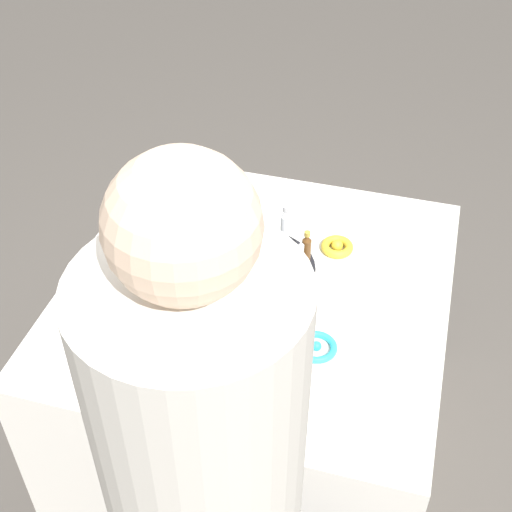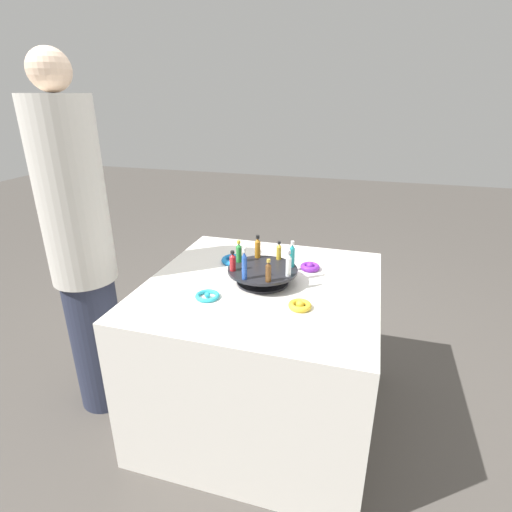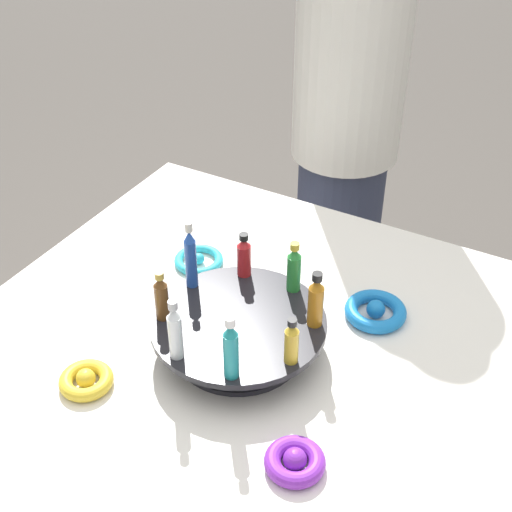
# 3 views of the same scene
# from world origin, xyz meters

# --- Properties ---
(party_table) EXTENTS (0.98, 0.98, 0.71)m
(party_table) POSITION_xyz_m (0.00, 0.00, 0.35)
(party_table) COLOR silver
(party_table) RESTS_ON ground_plane
(display_stand) EXTENTS (0.30, 0.30, 0.07)m
(display_stand) POSITION_xyz_m (0.00, 0.00, 0.75)
(display_stand) COLOR black
(display_stand) RESTS_ON party_table
(bottle_brown) EXTENTS (0.02, 0.02, 0.10)m
(bottle_brown) POSITION_xyz_m (0.12, 0.06, 0.82)
(bottle_brown) COLOR brown
(bottle_brown) RESTS_ON display_stand
(bottle_clear) EXTENTS (0.02, 0.02, 0.11)m
(bottle_clear) POSITION_xyz_m (0.04, 0.12, 0.82)
(bottle_clear) COLOR silver
(bottle_clear) RESTS_ON display_stand
(bottle_teal) EXTENTS (0.02, 0.02, 0.12)m
(bottle_teal) POSITION_xyz_m (-0.06, 0.12, 0.83)
(bottle_teal) COLOR teal
(bottle_teal) RESTS_ON display_stand
(bottle_gold) EXTENTS (0.02, 0.02, 0.09)m
(bottle_gold) POSITION_xyz_m (-0.12, 0.04, 0.81)
(bottle_gold) COLOR gold
(bottle_gold) RESTS_ON display_stand
(bottle_amber) EXTENTS (0.03, 0.03, 0.11)m
(bottle_amber) POSITION_xyz_m (-0.12, -0.06, 0.82)
(bottle_amber) COLOR #AD6B19
(bottle_amber) RESTS_ON display_stand
(bottle_green) EXTENTS (0.02, 0.02, 0.10)m
(bottle_green) POSITION_xyz_m (-0.04, -0.12, 0.82)
(bottle_green) COLOR #288438
(bottle_green) RESTS_ON display_stand
(bottle_red) EXTENTS (0.03, 0.03, 0.09)m
(bottle_red) POSITION_xyz_m (0.06, -0.12, 0.81)
(bottle_red) COLOR #B21E23
(bottle_red) RESTS_ON display_stand
(bottle_blue) EXTENTS (0.02, 0.02, 0.13)m
(bottle_blue) POSITION_xyz_m (0.12, -0.04, 0.83)
(bottle_blue) COLOR #234CAD
(bottle_blue) RESTS_ON display_stand
(ribbon_bow_purple) EXTENTS (0.09, 0.09, 0.04)m
(ribbon_bow_purple) POSITION_xyz_m (-0.20, 0.18, 0.72)
(ribbon_bow_purple) COLOR purple
(ribbon_bow_purple) RESTS_ON party_table
(ribbon_bow_blue) EXTENTS (0.11, 0.11, 0.03)m
(ribbon_bow_blue) POSITION_xyz_m (-0.18, -0.20, 0.72)
(ribbon_bow_blue) COLOR blue
(ribbon_bow_blue) RESTS_ON party_table
(ribbon_bow_teal) EXTENTS (0.10, 0.10, 0.02)m
(ribbon_bow_teal) POSITION_xyz_m (0.20, -0.18, 0.71)
(ribbon_bow_teal) COLOR #2DB7CC
(ribbon_bow_teal) RESTS_ON party_table
(ribbon_bow_gold) EXTENTS (0.09, 0.09, 0.03)m
(ribbon_bow_gold) POSITION_xyz_m (0.18, 0.20, 0.72)
(ribbon_bow_gold) COLOR gold
(ribbon_bow_gold) RESTS_ON party_table
(person_figure) EXTENTS (0.28, 0.28, 1.63)m
(person_figure) POSITION_xyz_m (0.14, -0.79, 0.82)
(person_figure) COLOR #282D42
(person_figure) RESTS_ON ground_plane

